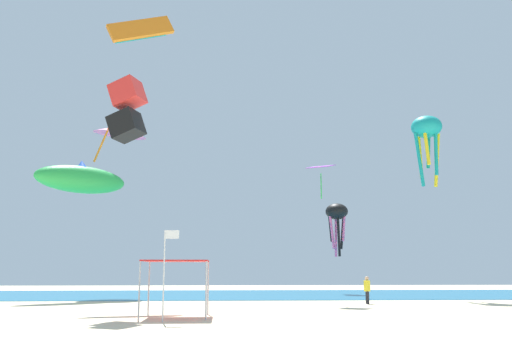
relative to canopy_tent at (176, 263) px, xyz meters
The scene contains 12 objects.
ground 7.11m from the canopy_tent, 36.30° to the right, with size 110.00×110.00×0.10m, color beige.
ocean_strip 23.68m from the canopy_tent, 76.78° to the left, with size 110.00×19.23×0.03m, color #1E6B93.
canopy_tent is the anchor object (origin of this frame).
person_leftmost 14.43m from the canopy_tent, 39.95° to the left, with size 0.40×0.45×1.68m.
banner_flag 2.41m from the canopy_tent, 95.68° to the right, with size 0.61×0.06×3.70m.
kite_octopus_teal 25.23m from the canopy_tent, 40.71° to the left, with size 3.06×3.06×5.45m.
kite_box_red 8.69m from the canopy_tent, 140.16° to the left, with size 2.05×1.84×3.30m.
kite_inflatable_green 18.35m from the canopy_tent, 118.59° to the left, with size 6.79×5.92×2.62m.
kite_parafoil_orange 19.80m from the canopy_tent, 108.67° to the left, with size 4.49×2.21×2.84m.
kite_delta_pink 24.28m from the canopy_tent, 107.87° to the left, with size 6.15×6.14×3.60m.
kite_diamond_purple 14.55m from the canopy_tent, 50.14° to the left, with size 2.12×2.11×2.31m.
kite_octopus_black 27.27m from the canopy_tent, 62.96° to the left, with size 2.73×2.73×4.73m.
Camera 1 is at (-3.28, -21.95, 2.10)m, focal length 39.59 mm.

